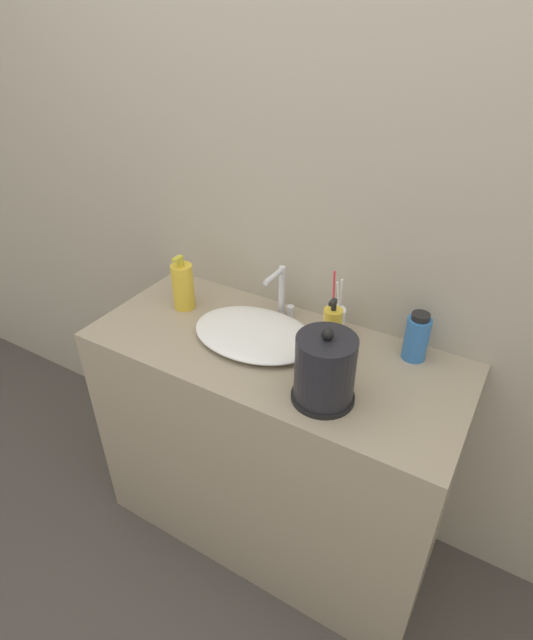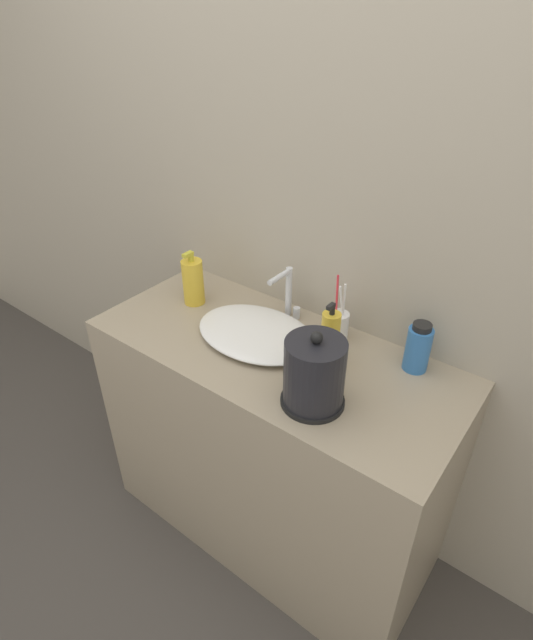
{
  "view_description": "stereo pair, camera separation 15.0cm",
  "coord_description": "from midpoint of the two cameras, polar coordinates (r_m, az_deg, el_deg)",
  "views": [
    {
      "loc": [
        0.61,
        -0.83,
        1.79
      ],
      "look_at": [
        -0.02,
        0.26,
        0.96
      ],
      "focal_mm": 28.0,
      "sensor_mm": 36.0,
      "label": 1
    },
    {
      "loc": [
        0.74,
        -0.74,
        1.79
      ],
      "look_at": [
        -0.02,
        0.26,
        0.96
      ],
      "focal_mm": 28.0,
      "sensor_mm": 36.0,
      "label": 2
    }
  ],
  "objects": [
    {
      "name": "shampoo_bottle",
      "position": [
        1.47,
        4.57,
        -1.6
      ],
      "size": [
        0.06,
        0.06,
        0.2
      ],
      "color": "gold",
      "rests_on": "vanity_counter"
    },
    {
      "name": "vanity_counter",
      "position": [
        1.84,
        -1.75,
        -14.32
      ],
      "size": [
        1.19,
        0.52,
        0.86
      ],
      "color": "gray",
      "rests_on": "ground_plane"
    },
    {
      "name": "lotion_bottle",
      "position": [
        1.75,
        -11.96,
        3.74
      ],
      "size": [
        0.07,
        0.07,
        0.2
      ],
      "color": "gold",
      "rests_on": "vanity_counter"
    },
    {
      "name": "sink_basin",
      "position": [
        1.58,
        -4.13,
        -1.63
      ],
      "size": [
        0.41,
        0.29,
        0.04
      ],
      "color": "white",
      "rests_on": "vanity_counter"
    },
    {
      "name": "ground_plane",
      "position": [
        2.06,
        -5.79,
        -27.02
      ],
      "size": [
        12.0,
        12.0,
        0.0
      ],
      "primitive_type": "plane",
      "color": "#47423D"
    },
    {
      "name": "electric_kettle",
      "position": [
        1.31,
        3.43,
        -5.99
      ],
      "size": [
        0.17,
        0.17,
        0.23
      ],
      "color": "black",
      "rests_on": "vanity_counter"
    },
    {
      "name": "toothbrush_cup",
      "position": [
        1.59,
        5.16,
        -0.12
      ],
      "size": [
        0.07,
        0.07,
        0.23
      ],
      "color": "silver",
      "rests_on": "vanity_counter"
    },
    {
      "name": "wall_back",
      "position": [
        1.56,
        3.3,
        14.97
      ],
      "size": [
        6.0,
        0.04,
        2.6
      ],
      "color": "#ADA38E",
      "rests_on": "ground_plane"
    },
    {
      "name": "mouthwash_bottle",
      "position": [
        1.52,
        14.12,
        -2.01
      ],
      "size": [
        0.07,
        0.07,
        0.15
      ],
      "color": "#3370B7",
      "rests_on": "vanity_counter"
    },
    {
      "name": "faucet",
      "position": [
        1.65,
        -0.88,
        3.3
      ],
      "size": [
        0.06,
        0.12,
        0.18
      ],
      "color": "silver",
      "rests_on": "vanity_counter"
    }
  ]
}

